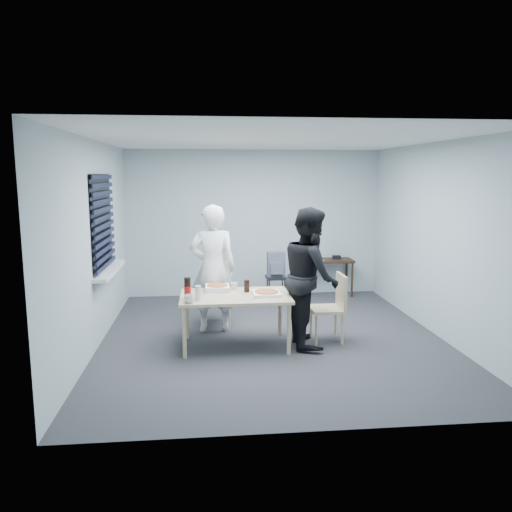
{
  "coord_description": "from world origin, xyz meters",
  "views": [
    {
      "loc": [
        -0.87,
        -6.38,
        2.16
      ],
      "look_at": [
        -0.21,
        0.1,
        1.1
      ],
      "focal_mm": 35.0,
      "sensor_mm": 36.0,
      "label": 1
    }
  ],
  "objects": [
    {
      "name": "chair_right",
      "position": [
        0.78,
        -0.2,
        0.51
      ],
      "size": [
        0.42,
        0.42,
        0.89
      ],
      "color": "#D4AE8D",
      "rests_on": "ground"
    },
    {
      "name": "pizza_box_b",
      "position": [
        -0.12,
        -0.31,
        0.69
      ],
      "size": [
        0.35,
        0.35,
        0.05
      ],
      "rotation": [
        0.0,
        0.0,
        0.06
      ],
      "color": "white",
      "rests_on": "dining_table"
    },
    {
      "name": "person_black",
      "position": [
        0.45,
        -0.28,
        0.89
      ],
      "size": [
        0.47,
        0.86,
        1.77
      ],
      "primitive_type": "imported",
      "rotation": [
        0.0,
        0.0,
        1.57
      ],
      "color": "black",
      "rests_on": "ground"
    },
    {
      "name": "pizza_box_a",
      "position": [
        -0.73,
        -0.01,
        0.71
      ],
      "size": [
        0.31,
        0.31,
        0.08
      ],
      "rotation": [
        0.0,
        0.0,
        0.02
      ],
      "color": "white",
      "rests_on": "dining_table"
    },
    {
      "name": "black_box",
      "position": [
        1.49,
        2.32,
        0.69
      ],
      "size": [
        0.14,
        0.1,
        0.06
      ],
      "primitive_type": "cube",
      "rotation": [
        0.0,
        0.0,
        -0.02
      ],
      "color": "black",
      "rests_on": "side_table"
    },
    {
      "name": "papers",
      "position": [
        1.12,
        2.27,
        0.66
      ],
      "size": [
        0.29,
        0.33,
        0.0
      ],
      "primitive_type": "cube",
      "rotation": [
        0.0,
        0.0,
        0.39
      ],
      "color": "white",
      "rests_on": "side_table"
    },
    {
      "name": "cola_glass",
      "position": [
        -0.35,
        -0.13,
        0.75
      ],
      "size": [
        0.09,
        0.09,
        0.16
      ],
      "primitive_type": "cylinder",
      "rotation": [
        0.0,
        0.0,
        0.21
      ],
      "color": "black",
      "rests_on": "dining_table"
    },
    {
      "name": "soda_bottle",
      "position": [
        -1.1,
        -0.43,
        0.8
      ],
      "size": [
        0.08,
        0.08,
        0.27
      ],
      "rotation": [
        0.0,
        0.0,
        -0.22
      ],
      "color": "black",
      "rests_on": "dining_table"
    },
    {
      "name": "side_table",
      "position": [
        1.27,
        2.28,
        0.58
      ],
      "size": [
        0.99,
        0.44,
        0.66
      ],
      "color": "#311E13",
      "rests_on": "ground"
    },
    {
      "name": "mug_b",
      "position": [
        -0.5,
        0.04,
        0.72
      ],
      "size": [
        0.1,
        0.1,
        0.09
      ],
      "primitive_type": "imported",
      "color": "white",
      "rests_on": "dining_table"
    },
    {
      "name": "plastic_cups",
      "position": [
        -0.97,
        -0.5,
        0.76
      ],
      "size": [
        0.09,
        0.09,
        0.18
      ],
      "primitive_type": "cylinder",
      "rotation": [
        0.0,
        0.0,
        0.23
      ],
      "color": "silver",
      "rests_on": "dining_table"
    },
    {
      "name": "mug_a",
      "position": [
        -1.07,
        -0.61,
        0.72
      ],
      "size": [
        0.17,
        0.17,
        0.1
      ],
      "primitive_type": "imported",
      "rotation": [
        0.0,
        0.0,
        0.52
      ],
      "color": "white",
      "rests_on": "dining_table"
    },
    {
      "name": "person_white",
      "position": [
        -0.77,
        0.39,
        0.89
      ],
      "size": [
        0.65,
        0.42,
        1.77
      ],
      "primitive_type": "imported",
      "rotation": [
        0.0,
        0.0,
        3.14
      ],
      "color": "white",
      "rests_on": "ground"
    },
    {
      "name": "chair_far",
      "position": [
        -0.71,
        0.83,
        0.51
      ],
      "size": [
        0.42,
        0.42,
        0.89
      ],
      "color": "#D4AE8D",
      "rests_on": "ground"
    },
    {
      "name": "room",
      "position": [
        -2.2,
        0.4,
        1.44
      ],
      "size": [
        5.0,
        5.0,
        5.0
      ],
      "color": "#29292D",
      "rests_on": "ground"
    },
    {
      "name": "backpack",
      "position": [
        0.3,
        1.76,
        0.67
      ],
      "size": [
        0.3,
        0.22,
        0.41
      ],
      "rotation": [
        0.0,
        0.0,
        0.34
      ],
      "color": "#555A65",
      "rests_on": "stool"
    },
    {
      "name": "rubber_band",
      "position": [
        -0.31,
        -0.53,
        0.67
      ],
      "size": [
        0.06,
        0.06,
        0.0
      ],
      "primitive_type": "torus",
      "rotation": [
        0.0,
        0.0,
        0.27
      ],
      "color": "red",
      "rests_on": "dining_table"
    },
    {
      "name": "dining_table",
      "position": [
        -0.51,
        -0.27,
        0.61
      ],
      "size": [
        1.37,
        0.87,
        0.67
      ],
      "color": "#D4AE8D",
      "rests_on": "ground"
    },
    {
      "name": "stool",
      "position": [
        0.3,
        1.77,
        0.36
      ],
      "size": [
        0.34,
        0.34,
        0.47
      ],
      "color": "black",
      "rests_on": "ground"
    }
  ]
}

